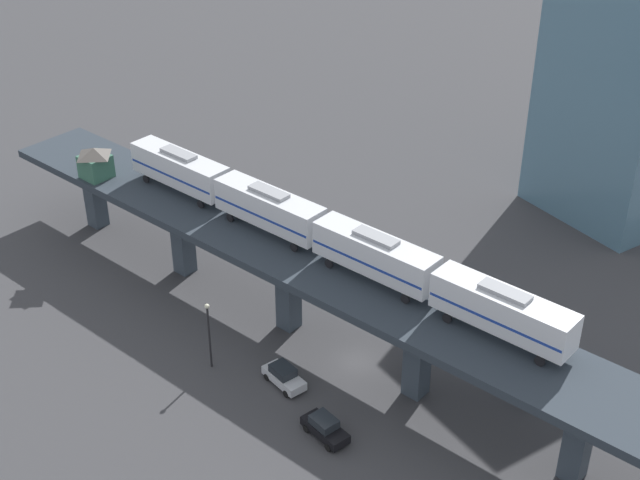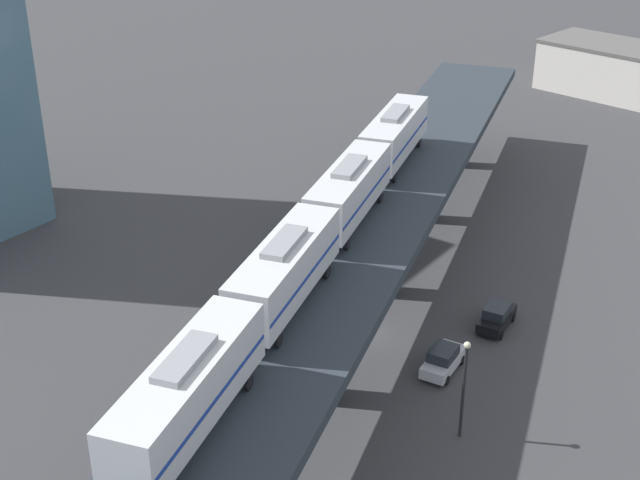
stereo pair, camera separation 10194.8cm
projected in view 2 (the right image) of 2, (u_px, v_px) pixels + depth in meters
ground_plane at (363, 333)px, 66.72m from camera, size 400.00×400.00×0.00m
elevated_viaduct at (364, 245)px, 63.28m from camera, size 34.02×90.63×8.68m
subway_train at (320, 226)px, 57.31m from camera, size 16.74×48.57×4.45m
street_car_black at (497, 316)px, 67.01m from camera, size 2.35×4.58×1.89m
street_car_silver at (443, 359)px, 61.82m from camera, size 2.30×4.56×1.89m
delivery_truck at (326, 226)px, 79.36m from camera, size 2.81×7.34×3.20m
street_lamp at (464, 382)px, 54.03m from camera, size 0.44×0.44×6.94m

